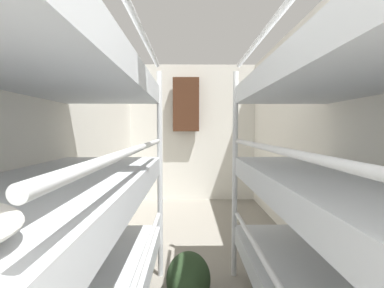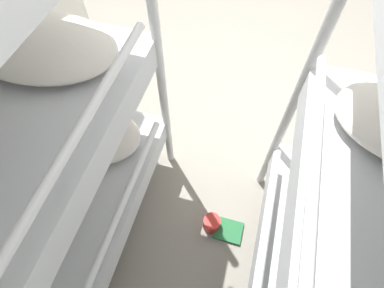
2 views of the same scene
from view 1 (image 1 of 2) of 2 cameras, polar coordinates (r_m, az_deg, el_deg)
wall_left at (r=2.31m, az=-27.47°, el=1.39°), size 0.06×4.94×2.36m
wall_right at (r=2.39m, az=29.08°, el=1.40°), size 0.06×4.94×2.36m
wall_back at (r=4.51m, az=0.13°, el=2.47°), size 2.29×0.06×2.36m
bunk_stack_left_near at (r=1.30m, az=-29.62°, el=-10.02°), size 0.79×1.93×1.75m
bunk_stack_right_near at (r=1.38m, az=33.63°, el=-9.39°), size 0.79×1.93×1.75m
duffel_bag at (r=2.11m, az=-0.82°, el=-27.53°), size 0.32×0.48×0.32m
hanging_coat at (r=4.38m, az=-1.35°, el=8.73°), size 0.44×0.12×0.90m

